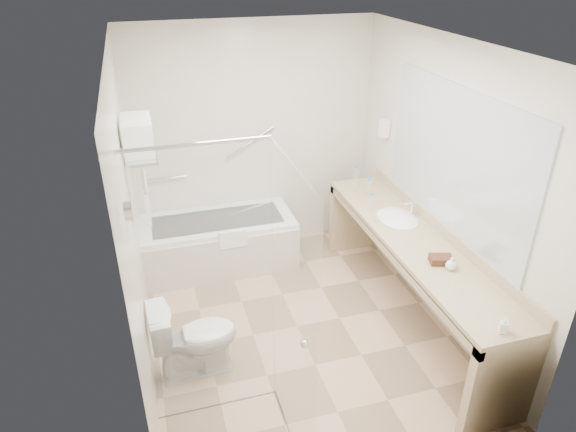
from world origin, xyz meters
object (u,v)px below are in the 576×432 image
object	(u,v)px
vanity_counter	(413,259)
bathtub	(219,242)
water_bottle_left	(369,188)
amenity_basket	(441,260)
toilet	(195,338)

from	to	relation	value
vanity_counter	bathtub	bearing A→B (deg)	137.65
bathtub	water_bottle_left	size ratio (longest dim) A/B	7.97
amenity_basket	water_bottle_left	xyz separation A→B (m)	(-0.04, 1.31, 0.06)
toilet	water_bottle_left	xyz separation A→B (m)	(1.94, 1.04, 0.61)
bathtub	water_bottle_left	distance (m)	1.70
bathtub	amenity_basket	bearing A→B (deg)	-49.42
vanity_counter	amenity_basket	xyz separation A→B (m)	(0.01, -0.40, 0.24)
bathtub	water_bottle_left	world-z (taller)	water_bottle_left
water_bottle_left	vanity_counter	bearing A→B (deg)	-87.69
amenity_basket	toilet	bearing A→B (deg)	172.37
toilet	amenity_basket	size ratio (longest dim) A/B	3.84
bathtub	amenity_basket	xyz separation A→B (m)	(1.53, -1.79, 0.60)
vanity_counter	amenity_basket	distance (m)	0.46
vanity_counter	amenity_basket	world-z (taller)	vanity_counter
bathtub	vanity_counter	size ratio (longest dim) A/B	0.59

